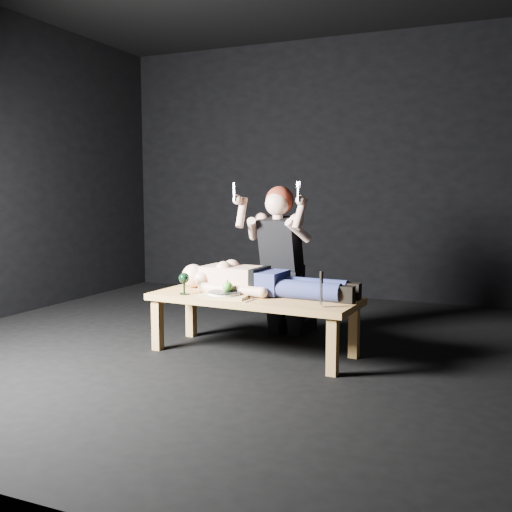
{
  "coord_description": "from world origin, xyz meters",
  "views": [
    {
      "loc": [
        2.04,
        -4.18,
        1.24
      ],
      "look_at": [
        0.29,
        -0.11,
        0.75
      ],
      "focal_mm": 41.0,
      "sensor_mm": 36.0,
      "label": 1
    }
  ],
  "objects_px": {
    "serving_tray": "(225,296)",
    "carving_knife": "(321,289)",
    "table": "(253,325)",
    "goblet": "(184,284)",
    "lying_man": "(266,278)",
    "kneeling_woman": "(285,260)"
  },
  "relations": [
    {
      "from": "table",
      "to": "goblet",
      "type": "bearing_deg",
      "value": -159.69
    },
    {
      "from": "table",
      "to": "carving_knife",
      "type": "height_order",
      "value": "carving_knife"
    },
    {
      "from": "goblet",
      "to": "carving_knife",
      "type": "xyz_separation_m",
      "value": [
        1.12,
        -0.06,
        0.04
      ]
    },
    {
      "from": "table",
      "to": "serving_tray",
      "type": "distance_m",
      "value": 0.33
    },
    {
      "from": "table",
      "to": "serving_tray",
      "type": "xyz_separation_m",
      "value": [
        -0.18,
        -0.14,
        0.24
      ]
    },
    {
      "from": "kneeling_woman",
      "to": "table",
      "type": "bearing_deg",
      "value": -85.54
    },
    {
      "from": "table",
      "to": "goblet",
      "type": "distance_m",
      "value": 0.62
    },
    {
      "from": "table",
      "to": "lying_man",
      "type": "xyz_separation_m",
      "value": [
        0.05,
        0.12,
        0.35
      ]
    },
    {
      "from": "kneeling_woman",
      "to": "lying_man",
      "type": "bearing_deg",
      "value": -80.05
    },
    {
      "from": "goblet",
      "to": "carving_knife",
      "type": "relative_size",
      "value": 0.68
    },
    {
      "from": "serving_tray",
      "to": "goblet",
      "type": "relative_size",
      "value": 2.15
    },
    {
      "from": "lying_man",
      "to": "serving_tray",
      "type": "relative_size",
      "value": 4.1
    },
    {
      "from": "kneeling_woman",
      "to": "serving_tray",
      "type": "bearing_deg",
      "value": -98.24
    },
    {
      "from": "serving_tray",
      "to": "carving_knife",
      "type": "height_order",
      "value": "carving_knife"
    },
    {
      "from": "table",
      "to": "lying_man",
      "type": "bearing_deg",
      "value": 68.99
    },
    {
      "from": "carving_knife",
      "to": "serving_tray",
      "type": "bearing_deg",
      "value": 177.77
    },
    {
      "from": "lying_man",
      "to": "kneeling_woman",
      "type": "distance_m",
      "value": 0.52
    },
    {
      "from": "table",
      "to": "lying_man",
      "type": "relative_size",
      "value": 1.08
    },
    {
      "from": "serving_tray",
      "to": "carving_knife",
      "type": "bearing_deg",
      "value": -5.61
    },
    {
      "from": "table",
      "to": "goblet",
      "type": "relative_size",
      "value": 9.5
    },
    {
      "from": "lying_man",
      "to": "goblet",
      "type": "xyz_separation_m",
      "value": [
        -0.57,
        -0.27,
        -0.04
      ]
    },
    {
      "from": "serving_tray",
      "to": "lying_man",
      "type": "bearing_deg",
      "value": 47.81
    }
  ]
}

